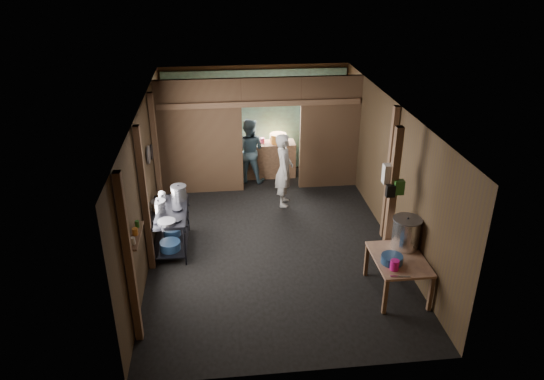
{
  "coord_description": "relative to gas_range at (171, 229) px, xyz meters",
  "views": [
    {
      "loc": [
        -0.91,
        -8.43,
        5.05
      ],
      "look_at": [
        0.0,
        -0.2,
        1.1
      ],
      "focal_mm": 33.39,
      "sensor_mm": 36.0,
      "label": 1
    }
  ],
  "objects": [
    {
      "name": "wash_basin",
      "position": [
        3.54,
        -1.88,
        0.32
      ],
      "size": [
        0.38,
        0.38,
        0.13
      ],
      "primitive_type": "cylinder",
      "rotation": [
        0.0,
        0.0,
        0.13
      ],
      "color": "navy",
      "rests_on": "prep_table"
    },
    {
      "name": "wall_clock",
      "position": [
        2.13,
        3.59,
        1.51
      ],
      "size": [
        0.2,
        0.03,
        0.2
      ],
      "primitive_type": "cylinder",
      "rotation": [
        1.57,
        0.0,
        0.0
      ],
      "color": "silver",
      "rests_on": "wall_back"
    },
    {
      "name": "prep_table",
      "position": [
        3.71,
        -1.77,
        -0.07
      ],
      "size": [
        0.8,
        1.09,
        0.65
      ],
      "primitive_type": null,
      "color": "tan",
      "rests_on": "floor"
    },
    {
      "name": "stove_pot_med",
      "position": [
        -0.17,
        -0.01,
        0.49
      ],
      "size": [
        0.27,
        0.27,
        0.23
      ],
      "primitive_type": null,
      "rotation": [
        0.0,
        0.0,
        0.01
      ],
      "color": "silver",
      "rests_on": "gas_range"
    },
    {
      "name": "pink_bucket",
      "position": [
        3.52,
        -2.06,
        0.33
      ],
      "size": [
        0.16,
        0.16,
        0.16
      ],
      "primitive_type": "cylinder",
      "rotation": [
        0.0,
        0.0,
        0.17
      ],
      "color": "#DF1286",
      "rests_on": "prep_table"
    },
    {
      "name": "stove_pot_large",
      "position": [
        0.17,
        0.42,
        0.53
      ],
      "size": [
        0.39,
        0.39,
        0.3
      ],
      "primitive_type": null,
      "rotation": [
        0.0,
        0.0,
        0.38
      ],
      "color": "silver",
      "rests_on": "gas_range"
    },
    {
      "name": "stock_pot",
      "position": [
        3.9,
        -1.45,
        0.5
      ],
      "size": [
        0.5,
        0.5,
        0.54
      ],
      "primitive_type": null,
      "rotation": [
        0.0,
        0.0,
        -0.08
      ],
      "color": "silver",
      "rests_on": "prep_table"
    },
    {
      "name": "bag_black",
      "position": [
        3.66,
        -1.19,
        1.16
      ],
      "size": [
        0.14,
        0.1,
        0.2
      ],
      "primitive_type": "cube",
      "color": "black",
      "rests_on": "post_free"
    },
    {
      "name": "worker_back",
      "position": [
        1.65,
        2.87,
        0.38
      ],
      "size": [
        0.88,
        0.77,
        1.54
      ],
      "primitive_type": "imported",
      "rotation": [
        0.0,
        0.0,
        2.87
      ],
      "color": "#44606E",
      "rests_on": "floor"
    },
    {
      "name": "wall_right",
      "position": [
        4.13,
        0.19,
        0.91
      ],
      "size": [
        0.0,
        7.0,
        2.6
      ],
      "primitive_type": "cube",
      "color": "#433119",
      "rests_on": "ground"
    },
    {
      "name": "wall_left",
      "position": [
        -0.37,
        0.19,
        0.91
      ],
      "size": [
        0.0,
        7.0,
        2.6
      ],
      "primitive_type": "cube",
      "color": "#433119",
      "rests_on": "ground"
    },
    {
      "name": "ceiling",
      "position": [
        1.88,
        0.19,
        2.21
      ],
      "size": [
        4.5,
        7.0,
        0.0
      ],
      "primitive_type": "cube",
      "color": "#2B2A28",
      "rests_on": "ground"
    },
    {
      "name": "blue_tub_front",
      "position": [
        0.0,
        -0.3,
        -0.16
      ],
      "size": [
        0.37,
        0.37,
        0.15
      ],
      "primitive_type": "cylinder",
      "color": "navy",
      "rests_on": "gas_range"
    },
    {
      "name": "post_left_b",
      "position": [
        -0.3,
        -0.61,
        0.91
      ],
      "size": [
        0.1,
        0.12,
        2.6
      ],
      "primitive_type": "cube",
      "color": "#885D40",
      "rests_on": "floor"
    },
    {
      "name": "wall_shelf",
      "position": [
        -0.27,
        -1.91,
        1.01
      ],
      "size": [
        0.14,
        0.8,
        0.03
      ],
      "primitive_type": "cube",
      "color": "#885D40",
      "rests_on": "wall_left"
    },
    {
      "name": "gas_range",
      "position": [
        0.0,
        0.0,
        0.0
      ],
      "size": [
        0.68,
        1.33,
        0.79
      ],
      "primitive_type": null,
      "color": "black",
      "rests_on": "floor"
    },
    {
      "name": "knife",
      "position": [
        3.55,
        -2.26,
        0.26
      ],
      "size": [
        0.3,
        0.08,
        0.01
      ],
      "primitive_type": "cube",
      "rotation": [
        0.0,
        0.0,
        -0.14
      ],
      "color": "silver",
      "rests_on": "prep_table"
    },
    {
      "name": "blue_tub_back",
      "position": [
        0.0,
        0.21,
        -0.17
      ],
      "size": [
        0.33,
        0.33,
        0.13
      ],
      "primitive_type": "cylinder",
      "color": "navy",
      "rests_on": "gas_range"
    },
    {
      "name": "cook",
      "position": [
        2.31,
        1.57,
        0.41
      ],
      "size": [
        0.45,
        0.63,
        1.61
      ],
      "primitive_type": "imported",
      "rotation": [
        0.0,
        0.0,
        1.46
      ],
      "color": "beige",
      "rests_on": "floor"
    },
    {
      "name": "yellow_tub",
      "position": [
        2.38,
        3.14,
        0.57
      ],
      "size": [
        0.4,
        0.4,
        0.22
      ],
      "primitive_type": "cylinder",
      "color": "orange",
      "rests_on": "back_counter"
    },
    {
      "name": "jar_green",
      "position": [
        -0.27,
        -1.69,
        1.07
      ],
      "size": [
        0.06,
        0.06,
        0.1
      ],
      "primitive_type": "cylinder",
      "color": "#2C6B24",
      "rests_on": "wall_shelf"
    },
    {
      "name": "post_free",
      "position": [
        3.73,
        -1.11,
        0.91
      ],
      "size": [
        0.12,
        0.12,
        2.6
      ],
      "primitive_type": "cube",
      "color": "#885D40",
      "rests_on": "floor"
    },
    {
      "name": "jar_white",
      "position": [
        -0.27,
        -2.16,
        1.07
      ],
      "size": [
        0.07,
        0.07,
        0.1
      ],
      "primitive_type": "cylinder",
      "color": "silver",
      "rests_on": "wall_shelf"
    },
    {
      "name": "wall_back",
      "position": [
        1.88,
        3.69,
        0.91
      ],
      "size": [
        4.5,
        0.0,
        2.6
      ],
      "primitive_type": "cube",
      "color": "#433119",
      "rests_on": "ground"
    },
    {
      "name": "partition_left",
      "position": [
        0.55,
        2.39,
        0.91
      ],
      "size": [
        1.85,
        0.1,
        2.6
      ],
      "primitive_type": "cube",
      "color": "brown",
      "rests_on": "floor"
    },
    {
      "name": "frying_pan",
      "position": [
        0.0,
        -0.48,
        0.42
      ],
      "size": [
        0.42,
        0.59,
        0.07
      ],
      "primitive_type": null,
      "rotation": [
        0.0,
        0.0,
        0.21
      ],
      "color": "slate",
      "rests_on": "gas_range"
    },
    {
      "name": "back_counter",
      "position": [
        2.18,
        3.14,
        0.03
      ],
      "size": [
        1.2,
        0.5,
        0.85
      ],
      "primitive_type": "cube",
      "color": "#885D40",
      "rests_on": "floor"
    },
    {
      "name": "pan_lid_big",
      "position": [
        -0.33,
        0.59,
        1.26
      ],
      "size": [
        0.03,
        0.34,
        0.34
      ],
      "primitive_type": "cylinder",
      "rotation": [
        0.0,
        1.57,
        0.0
      ],
      "color": "slate",
      "rests_on": "wall_left"
    },
    {
      "name": "cross_beam",
      "position": [
        1.88,
        2.34,
        1.66
      ],
      "size": [
        4.4,
        0.12,
        0.12
      ],
      "primitive_type": "cube",
      "color": "#885D40",
      "rests_on": "wall_left"
    },
    {
      "name": "stove_saucepan",
      "position": [
        -0.17,
        0.54,
        0.45
      ],
      "size": [
        0.18,
        0.18,
        0.11
      ],
      "primitive_type": "cylinder",
      "rotation": [
        0.0,
        0.0,
        0.06
      ],
      "color": "silver",
      "rests_on": "gas_range"
    },
    {
      "name": "post_left_a",
      "position": [
        -0.3,
        -2.41,
        0.91
      ],
      "size": [
        0.1,
        0.12,
        2.6
      ],
      "primitive_type": "cube",
      "color": "#885D40",
      "rests_on": "floor"
    },
    {
      "name": "partition_header",
      "position": [
        2.13,
        2.39,
        1.91
      ],
      "size": [
        1.3,
        0.1,
        0.6
      ],
      "primitive_type": "cube",
      "color": "brown",
      "rests_on": "wall_back"
    },
    {
      "name": "jar_yellow",
      "position": [
        -0.27,
        -1.91,
        1.07
      ],
      "size": [
        0.08,
        0.08,
        0.1
      ],
      "primitive_type": "cylinder",
      "color": "orange",
      "rests_on": "wall_shelf"
    },
    {
      "name": "bag_white",
      "position": [
        3.68,
        -1.03,
        1.39
      ],
      "size": [
        0.22,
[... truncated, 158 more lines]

